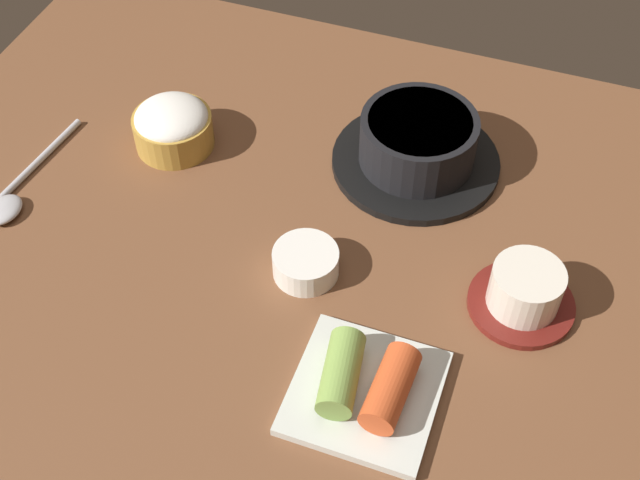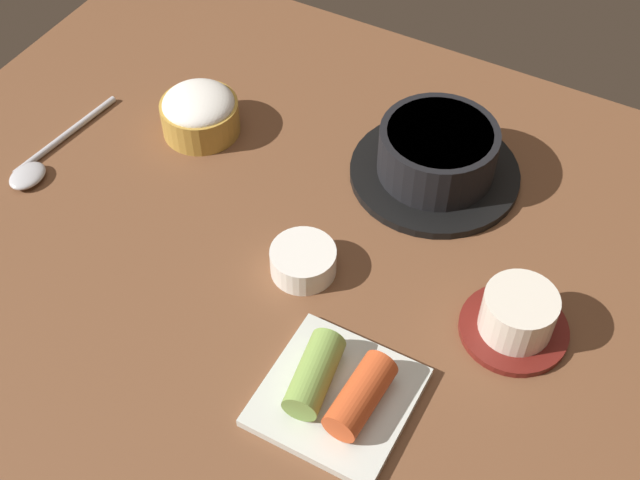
{
  "view_description": "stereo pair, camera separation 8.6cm",
  "coord_description": "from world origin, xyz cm",
  "px_view_note": "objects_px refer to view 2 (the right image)",
  "views": [
    {
      "loc": [
        20.97,
        -54.85,
        70.72
      ],
      "look_at": [
        2.0,
        -2.0,
        5.0
      ],
      "focal_mm": 47.07,
      "sensor_mm": 36.0,
      "label": 1
    },
    {
      "loc": [
        28.85,
        -51.31,
        70.72
      ],
      "look_at": [
        2.0,
        -2.0,
        5.0
      ],
      "focal_mm": 47.07,
      "sensor_mm": 36.0,
      "label": 2
    }
  ],
  "objects_px": {
    "tea_cup_with_saucer": "(517,317)",
    "kimchi_plate": "(337,391)",
    "stone_pot": "(437,156)",
    "rice_bowl": "(200,112)",
    "banchan_cup_center": "(303,260)",
    "spoon": "(41,161)"
  },
  "relations": [
    {
      "from": "tea_cup_with_saucer",
      "to": "kimchi_plate",
      "type": "bearing_deg",
      "value": -127.75
    },
    {
      "from": "stone_pot",
      "to": "tea_cup_with_saucer",
      "type": "xyz_separation_m",
      "value": [
        0.15,
        -0.16,
        -0.01
      ]
    },
    {
      "from": "rice_bowl",
      "to": "banchan_cup_center",
      "type": "height_order",
      "value": "rice_bowl"
    },
    {
      "from": "rice_bowl",
      "to": "tea_cup_with_saucer",
      "type": "bearing_deg",
      "value": -12.84
    },
    {
      "from": "rice_bowl",
      "to": "spoon",
      "type": "height_order",
      "value": "rice_bowl"
    },
    {
      "from": "stone_pot",
      "to": "banchan_cup_center",
      "type": "bearing_deg",
      "value": -108.51
    },
    {
      "from": "kimchi_plate",
      "to": "tea_cup_with_saucer",
      "type": "bearing_deg",
      "value": 52.25
    },
    {
      "from": "kimchi_plate",
      "to": "rice_bowl",
      "type": "bearing_deg",
      "value": 141.77
    },
    {
      "from": "rice_bowl",
      "to": "banchan_cup_center",
      "type": "xyz_separation_m",
      "value": [
        0.21,
        -0.13,
        -0.01
      ]
    },
    {
      "from": "rice_bowl",
      "to": "kimchi_plate",
      "type": "xyz_separation_m",
      "value": [
        0.32,
        -0.25,
        -0.01
      ]
    },
    {
      "from": "rice_bowl",
      "to": "banchan_cup_center",
      "type": "relative_size",
      "value": 1.35
    },
    {
      "from": "tea_cup_with_saucer",
      "to": "spoon",
      "type": "xyz_separation_m",
      "value": [
        -0.56,
        -0.04,
        -0.02
      ]
    },
    {
      "from": "stone_pot",
      "to": "banchan_cup_center",
      "type": "distance_m",
      "value": 0.2
    },
    {
      "from": "tea_cup_with_saucer",
      "to": "spoon",
      "type": "bearing_deg",
      "value": -175.8
    },
    {
      "from": "banchan_cup_center",
      "to": "spoon",
      "type": "relative_size",
      "value": 0.37
    },
    {
      "from": "stone_pot",
      "to": "kimchi_plate",
      "type": "distance_m",
      "value": 0.31
    },
    {
      "from": "rice_bowl",
      "to": "spoon",
      "type": "xyz_separation_m",
      "value": [
        -0.13,
        -0.14,
        -0.02
      ]
    },
    {
      "from": "stone_pot",
      "to": "banchan_cup_center",
      "type": "relative_size",
      "value": 2.82
    },
    {
      "from": "rice_bowl",
      "to": "tea_cup_with_saucer",
      "type": "distance_m",
      "value": 0.45
    },
    {
      "from": "stone_pot",
      "to": "kimchi_plate",
      "type": "xyz_separation_m",
      "value": [
        0.04,
        -0.31,
        -0.02
      ]
    },
    {
      "from": "rice_bowl",
      "to": "banchan_cup_center",
      "type": "bearing_deg",
      "value": -31.33
    },
    {
      "from": "tea_cup_with_saucer",
      "to": "rice_bowl",
      "type": "bearing_deg",
      "value": 167.16
    }
  ]
}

